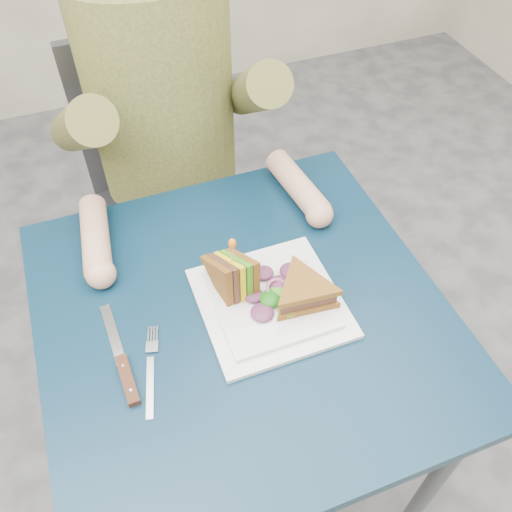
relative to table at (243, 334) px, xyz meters
name	(u,v)px	position (x,y,z in m)	size (l,w,h in m)	color
ground	(247,458)	(0.00, 0.00, -0.65)	(4.00, 4.00, 0.00)	#4D4D50
table	(243,334)	(0.00, 0.00, 0.00)	(0.75, 0.75, 0.73)	black
chair	(168,177)	(0.00, 0.65, -0.11)	(0.42, 0.40, 0.93)	#47474C
diner	(160,79)	(0.00, 0.54, 0.26)	(0.54, 0.59, 0.74)	brown
plate	(270,302)	(0.05, 0.00, 0.09)	(0.26, 0.26, 0.02)	white
sandwich_flat	(304,292)	(0.11, -0.03, 0.12)	(0.15, 0.15, 0.05)	brown
sandwich_upright	(234,277)	(0.00, 0.04, 0.13)	(0.09, 0.15, 0.15)	brown
fork	(151,372)	(-0.19, -0.07, 0.08)	(0.06, 0.18, 0.01)	silver
knife	(125,371)	(-0.23, -0.05, 0.09)	(0.03, 0.22, 0.02)	silver
toothpick	(233,254)	(0.00, 0.04, 0.20)	(0.00, 0.00, 0.06)	tan
toothpick_frill	(232,244)	(0.00, 0.04, 0.23)	(0.01, 0.01, 0.02)	orange
lettuce_spill	(271,290)	(0.06, 0.01, 0.11)	(0.15, 0.13, 0.02)	#337A14
onion_ring	(277,289)	(0.07, 0.00, 0.11)	(0.04, 0.04, 0.01)	#9E4C7A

